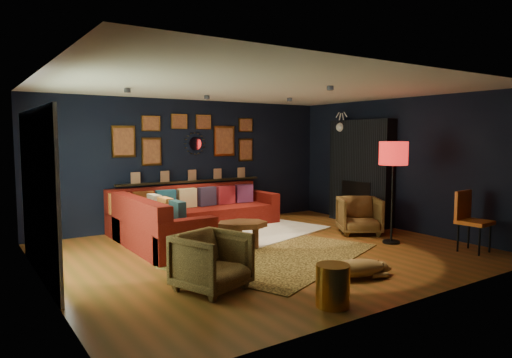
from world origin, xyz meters
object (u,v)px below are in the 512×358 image
pouf (154,233)px  coffee_table (242,227)px  armchair_left (212,259)px  floor_lamp (393,157)px  orange_chair (470,216)px  sectional (183,219)px  gold_stool (333,286)px  armchair_right (359,214)px  dog (357,265)px

pouf → coffee_table: bearing=-47.0°
coffee_table → pouf: size_ratio=2.14×
armchair_left → floor_lamp: 3.93m
pouf → floor_lamp: bearing=-32.9°
coffee_table → pouf: coffee_table is taller
orange_chair → sectional: bearing=128.3°
gold_stool → orange_chair: 3.57m
armchair_right → pouf: bearing=-168.4°
sectional → dog: sectional is taller
sectional → coffee_table: 1.51m
floor_lamp → orange_chair: bearing=-60.4°
coffee_table → gold_stool: bearing=-101.2°
orange_chair → floor_lamp: floor_lamp is taller
coffee_table → orange_chair: bearing=-35.7°
sectional → armchair_right: (2.87, -1.68, 0.06)m
pouf → gold_stool: 3.89m
pouf → orange_chair: (4.04, -3.29, 0.39)m
gold_stool → dog: gold_stool is taller
coffee_table → floor_lamp: floor_lamp is taller
orange_chair → pouf: bearing=136.2°
armchair_left → floor_lamp: size_ratio=0.44×
sectional → orange_chair: bearing=-47.0°
coffee_table → gold_stool: 2.75m
armchair_left → armchair_right: 4.06m
armchair_right → gold_stool: bearing=-107.9°
floor_lamp → sectional: bearing=137.4°
armchair_left → dog: size_ratio=0.75×
sectional → floor_lamp: 3.93m
orange_chair → floor_lamp: 1.52m
armchair_right → gold_stool: 3.91m
coffee_table → orange_chair: (2.97, -2.14, 0.21)m
pouf → dog: 3.62m
armchair_left → sectional: bearing=52.1°
coffee_table → floor_lamp: 2.84m
coffee_table → armchair_right: bearing=-5.1°
coffee_table → dog: 2.20m
pouf → floor_lamp: (3.44, -2.23, 1.30)m
floor_lamp → dog: 2.58m
armchair_right → gold_stool: (-3.02, -2.48, -0.15)m
gold_stool → dog: bearing=30.0°
floor_lamp → dog: size_ratio=1.71×
orange_chair → floor_lamp: bearing=114.9°
armchair_left → gold_stool: (0.84, -1.19, -0.15)m
armchair_left → coffee_table: bearing=28.1°
gold_stool → dog: size_ratio=0.45×
sectional → coffee_table: bearing=-75.1°
armchair_right → dog: 2.83m
coffee_table → armchair_left: bearing=-132.5°
floor_lamp → armchair_right: bearing=82.6°
sectional → pouf: sectional is taller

